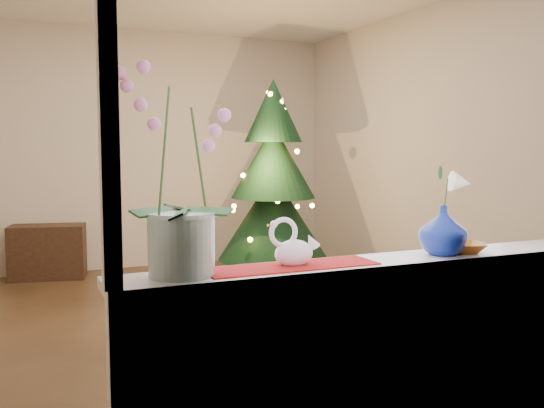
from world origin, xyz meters
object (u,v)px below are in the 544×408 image
(amber_dish, at_px, (464,248))
(blue_vase, at_px, (443,226))
(paperweight, at_px, (456,247))
(side_table, at_px, (48,252))
(swan, at_px, (294,243))
(orchid_pot, at_px, (180,170))
(xmas_tree, at_px, (273,182))

(amber_dish, bearing_deg, blue_vase, -178.78)
(paperweight, height_order, amber_dish, paperweight)
(blue_vase, xyz_separation_m, side_table, (-1.37, 4.64, -0.76))
(swan, distance_m, paperweight, 0.77)
(blue_vase, distance_m, side_table, 4.90)
(orchid_pot, xyz_separation_m, swan, (0.45, -0.00, -0.29))
(blue_vase, height_order, paperweight, blue_vase)
(paperweight, distance_m, side_table, 4.91)
(blue_vase, relative_size, paperweight, 3.96)
(blue_vase, distance_m, amber_dish, 0.16)
(swan, height_order, side_table, swan)
(swan, bearing_deg, xmas_tree, 79.55)
(swan, relative_size, blue_vase, 0.87)
(paperweight, height_order, xmas_tree, xmas_tree)
(blue_vase, distance_m, paperweight, 0.11)
(orchid_pot, xyz_separation_m, blue_vase, (1.15, -0.04, -0.26))
(orchid_pot, relative_size, side_table, 1.02)
(xmas_tree, bearing_deg, paperweight, -100.84)
(paperweight, bearing_deg, amber_dish, 13.97)
(amber_dish, bearing_deg, side_table, 107.85)
(paperweight, xyz_separation_m, xmas_tree, (0.68, 3.55, 0.08))
(orchid_pot, bearing_deg, blue_vase, -1.79)
(blue_vase, xyz_separation_m, paperweight, (0.06, -0.01, -0.09))
(amber_dish, bearing_deg, orchid_pot, 178.49)
(paperweight, bearing_deg, swan, 176.59)
(xmas_tree, relative_size, side_table, 2.74)
(orchid_pot, distance_m, amber_dish, 1.32)
(paperweight, relative_size, amber_dish, 0.40)
(swan, height_order, paperweight, swan)
(swan, distance_m, blue_vase, 0.70)
(blue_vase, bearing_deg, paperweight, -9.88)
(orchid_pot, xyz_separation_m, paperweight, (1.22, -0.05, -0.35))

